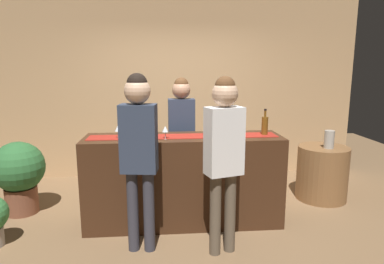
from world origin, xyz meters
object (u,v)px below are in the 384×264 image
at_px(customer_sipping, 224,147).
at_px(potted_plant_tall, 19,172).
at_px(round_side_table, 322,173).
at_px(vase_on_side_table, 329,139).
at_px(wine_bottle_amber, 265,125).
at_px(wine_bottle_clear, 141,127).
at_px(wine_bottle_green, 219,126).
at_px(bartender, 181,127).
at_px(wine_glass_mid_counter, 118,129).
at_px(wine_glass_near_customer, 165,129).
at_px(customer_browsing, 139,144).

bearing_deg(customer_sipping, potted_plant_tall, 137.27).
distance_m(customer_sipping, round_side_table, 2.17).
distance_m(round_side_table, vase_on_side_table, 0.50).
distance_m(wine_bottle_amber, wine_bottle_clear, 1.42).
xyz_separation_m(wine_bottle_green, bartender, (-0.39, 0.60, -0.11)).
relative_size(wine_bottle_green, wine_glass_mid_counter, 2.10).
height_order(wine_bottle_green, customer_sipping, customer_sipping).
bearing_deg(wine_glass_near_customer, wine_bottle_green, 9.12).
bearing_deg(customer_browsing, bartender, 75.51).
relative_size(wine_glass_near_customer, customer_sipping, 0.08).
xyz_separation_m(wine_bottle_amber, customer_sipping, (-0.60, -0.71, -0.07)).
xyz_separation_m(bartender, customer_sipping, (0.32, -1.28, 0.04)).
distance_m(wine_bottle_clear, wine_glass_mid_counter, 0.26).
bearing_deg(wine_glass_mid_counter, potted_plant_tall, 159.92).
distance_m(wine_glass_mid_counter, vase_on_side_table, 2.76).
height_order(wine_bottle_green, customer_browsing, customer_browsing).
bearing_deg(vase_on_side_table, customer_browsing, -156.31).
relative_size(wine_bottle_clear, customer_browsing, 0.17).
bearing_deg(round_side_table, bartender, 179.47).
height_order(wine_bottle_amber, wine_glass_near_customer, wine_bottle_amber).
bearing_deg(wine_bottle_green, customer_browsing, -146.59).
relative_size(customer_browsing, vase_on_side_table, 7.33).
relative_size(vase_on_side_table, potted_plant_tall, 0.26).
relative_size(wine_bottle_green, potted_plant_tall, 0.33).
distance_m(wine_glass_near_customer, potted_plant_tall, 1.99).
height_order(wine_glass_near_customer, customer_sipping, customer_sipping).
relative_size(wine_bottle_green, customer_browsing, 0.17).
bearing_deg(potted_plant_tall, round_side_table, 1.77).
bearing_deg(potted_plant_tall, customer_browsing, -33.47).
bearing_deg(wine_bottle_green, vase_on_side_table, 17.68).
bearing_deg(wine_glass_near_customer, wine_bottle_amber, 6.31).
relative_size(wine_bottle_clear, customer_sipping, 0.17).
xyz_separation_m(wine_bottle_amber, customer_browsing, (-1.40, -0.60, -0.05)).
xyz_separation_m(wine_bottle_clear, potted_plant_tall, (-1.53, 0.40, -0.62)).
xyz_separation_m(wine_bottle_green, customer_sipping, (-0.06, -0.68, -0.07)).
distance_m(wine_bottle_clear, vase_on_side_table, 2.51).
bearing_deg(wine_bottle_amber, vase_on_side_table, 24.57).
bearing_deg(wine_bottle_amber, potted_plant_tall, 171.72).
height_order(wine_glass_near_customer, customer_browsing, customer_browsing).
distance_m(wine_glass_mid_counter, potted_plant_tall, 1.50).
bearing_deg(customer_browsing, round_side_table, 33.00).
bearing_deg(wine_glass_mid_counter, customer_browsing, -64.63).
distance_m(round_side_table, potted_plant_tall, 3.97).
bearing_deg(bartender, round_side_table, 179.26).
distance_m(customer_browsing, potted_plant_tall, 1.95).
xyz_separation_m(bartender, vase_on_side_table, (1.96, -0.10, -0.18)).
bearing_deg(bartender, wine_bottle_clear, 47.57).
xyz_separation_m(wine_glass_mid_counter, bartender, (0.74, 0.61, -0.11)).
distance_m(wine_bottle_clear, customer_browsing, 0.63).
height_order(wine_bottle_green, wine_glass_mid_counter, wine_bottle_green).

